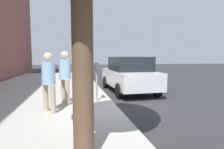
% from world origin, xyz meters
% --- Properties ---
extents(ground_plane, '(80.00, 80.00, 0.00)m').
position_xyz_m(ground_plane, '(0.00, 0.00, 0.00)').
color(ground_plane, '#2B2B2D').
rests_on(ground_plane, ground).
extents(sidewalk_slab, '(28.00, 6.00, 0.15)m').
position_xyz_m(sidewalk_slab, '(0.00, 3.00, 0.07)').
color(sidewalk_slab, '#A8A59E').
rests_on(sidewalk_slab, ground_plane).
extents(parking_meter, '(0.36, 0.12, 1.41)m').
position_xyz_m(parking_meter, '(0.72, 0.57, 1.17)').
color(parking_meter, gray).
rests_on(parking_meter, sidewalk_slab).
extents(pedestrian_at_meter, '(0.52, 0.39, 1.80)m').
position_xyz_m(pedestrian_at_meter, '(0.60, 1.66, 1.22)').
color(pedestrian_at_meter, tan).
rests_on(pedestrian_at_meter, sidewalk_slab).
extents(pedestrian_bystander, '(0.45, 0.38, 1.73)m').
position_xyz_m(pedestrian_bystander, '(-0.32, 2.08, 1.17)').
color(pedestrian_bystander, tan).
rests_on(pedestrian_bystander, sidewalk_slab).
extents(parked_sedan_near, '(4.45, 2.06, 1.77)m').
position_xyz_m(parked_sedan_near, '(3.06, -1.35, 0.89)').
color(parked_sedan_near, silver).
rests_on(parked_sedan_near, ground_plane).
extents(traffic_signal, '(0.24, 0.44, 3.60)m').
position_xyz_m(traffic_signal, '(8.38, 0.62, 2.58)').
color(traffic_signal, black).
rests_on(traffic_signal, sidewalk_slab).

